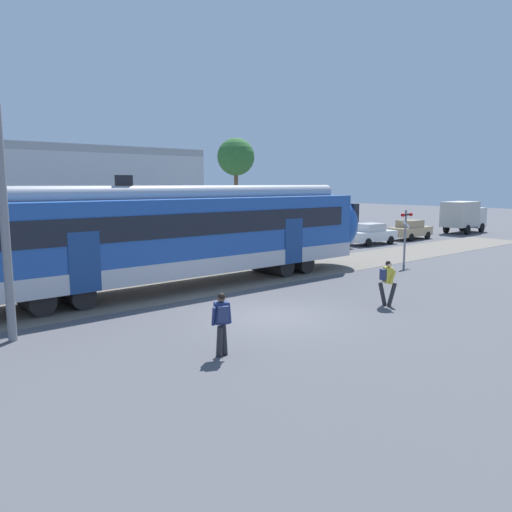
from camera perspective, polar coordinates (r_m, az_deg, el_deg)
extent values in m
plane|color=#515156|center=(16.85, 1.98, -6.89)|extent=(160.00, 160.00, 0.00)
cube|color=silver|center=(21.54, -8.02, -0.76)|extent=(18.00, 3.06, 0.70)
cube|color=#2351A3|center=(21.36, -8.10, 3.34)|extent=(18.00, 3.00, 2.40)
cube|color=black|center=(20.07, -5.82, 3.65)|extent=(16.56, 0.03, 0.90)
cube|color=navy|center=(23.30, 4.34, 1.71)|extent=(1.10, 0.04, 2.10)
cube|color=navy|center=(17.91, -18.98, -0.71)|extent=(1.10, 0.04, 2.10)
cylinder|color=#A4A4A9|center=(21.29, -8.18, 7.05)|extent=(17.64, 0.70, 0.70)
cube|color=black|center=(19.99, -14.87, 8.36)|extent=(0.70, 0.12, 0.40)
cylinder|color=black|center=(25.48, 4.07, -0.67)|extent=(0.90, 2.40, 0.90)
cylinder|color=black|center=(24.53, 1.72, -1.00)|extent=(0.90, 2.40, 0.90)
cylinder|color=black|center=(19.57, -20.22, -3.91)|extent=(0.90, 2.40, 0.90)
cylinder|color=black|center=(19.16, -24.16, -4.38)|extent=(0.90, 2.40, 0.90)
ellipsoid|color=#2351A3|center=(27.63, 9.00, 3.70)|extent=(1.80, 2.85, 2.95)
cube|color=black|center=(27.85, 9.51, 4.97)|extent=(0.40, 2.40, 1.00)
cylinder|color=#28282D|center=(13.18, -3.69, -9.31)|extent=(0.28, 0.38, 0.87)
cylinder|color=#28282D|center=(12.88, -4.19, -9.73)|extent=(0.28, 0.38, 0.87)
cube|color=navy|center=(12.83, -3.97, -6.50)|extent=(0.43, 0.36, 0.56)
cylinder|color=navy|center=(12.72, -4.86, -6.87)|extent=(0.18, 0.26, 0.52)
cylinder|color=navy|center=(12.97, -3.09, -6.56)|extent=(0.18, 0.26, 0.52)
sphere|color=brown|center=(12.75, -4.01, -4.78)|extent=(0.22, 0.22, 0.22)
sphere|color=black|center=(12.73, -3.99, -4.67)|extent=(0.20, 0.20, 0.20)
cube|color=navy|center=(12.65, -3.79, -6.61)|extent=(0.32, 0.26, 0.40)
cylinder|color=#28282D|center=(18.73, 15.26, -4.27)|extent=(0.38, 0.30, 0.87)
cylinder|color=#28282D|center=(18.77, 14.25, -4.21)|extent=(0.38, 0.30, 0.87)
cube|color=gold|center=(18.61, 14.84, -2.11)|extent=(0.38, 0.43, 0.56)
cylinder|color=gold|center=(18.78, 14.32, -2.15)|extent=(0.26, 0.20, 0.52)
cylinder|color=gold|center=(18.46, 15.36, -2.37)|extent=(0.26, 0.20, 0.52)
sphere|color=beige|center=(18.56, 14.94, -0.92)|extent=(0.22, 0.22, 0.22)
sphere|color=black|center=(18.54, 14.89, -0.83)|extent=(0.20, 0.20, 0.20)
cube|color=navy|center=(18.53, 14.34, -2.07)|extent=(0.27, 0.32, 0.40)
cube|color=#B7BABF|center=(33.72, 7.95, 1.79)|extent=(4.01, 1.67, 0.68)
cube|color=#A1A3A8|center=(33.55, 7.80, 2.83)|extent=(1.91, 1.45, 0.56)
cube|color=black|center=(34.26, 8.86, 2.85)|extent=(0.13, 1.37, 0.48)
cylinder|color=black|center=(35.20, 8.34, 1.50)|extent=(0.60, 0.20, 0.60)
cylinder|color=black|center=(34.20, 10.30, 1.25)|extent=(0.60, 0.20, 0.60)
cylinder|color=black|center=(33.39, 5.53, 1.18)|extent=(0.60, 0.20, 0.60)
cylinder|color=black|center=(32.33, 7.51, 0.91)|extent=(0.60, 0.20, 0.60)
cube|color=silver|center=(37.30, 13.01, 2.27)|extent=(4.08, 1.85, 0.68)
cube|color=silver|center=(37.12, 12.89, 3.21)|extent=(1.97, 1.54, 0.56)
cube|color=black|center=(37.86, 13.82, 3.22)|extent=(0.19, 1.37, 0.48)
cylinder|color=black|center=(38.77, 13.29, 1.98)|extent=(0.61, 0.23, 0.60)
cylinder|color=black|center=(37.80, 15.11, 1.76)|extent=(0.61, 0.23, 0.60)
cylinder|color=black|center=(36.91, 10.83, 1.75)|extent=(0.61, 0.23, 0.60)
cylinder|color=black|center=(35.89, 12.67, 1.51)|extent=(0.61, 0.23, 0.60)
cube|color=tan|center=(41.55, 17.25, 2.71)|extent=(4.05, 1.77, 0.68)
cube|color=#9D8662|center=(41.37, 17.18, 3.55)|extent=(1.94, 1.50, 0.56)
cube|color=black|center=(42.19, 17.85, 3.56)|extent=(0.16, 1.37, 0.48)
cylinder|color=black|center=(43.04, 17.20, 2.44)|extent=(0.61, 0.22, 0.60)
cylinder|color=black|center=(42.26, 19.01, 2.26)|extent=(0.61, 0.22, 0.60)
cylinder|color=black|center=(40.94, 15.40, 2.23)|extent=(0.61, 0.22, 0.60)
cylinder|color=black|center=(40.13, 17.27, 2.04)|extent=(0.61, 0.22, 0.60)
cube|color=beige|center=(50.20, 23.48, 4.08)|extent=(1.89, 1.99, 1.80)
cube|color=black|center=(51.02, 23.92, 4.45)|extent=(0.12, 1.71, 0.70)
cube|color=#BCB7AD|center=(47.90, 22.29, 4.45)|extent=(3.69, 2.17, 2.20)
cylinder|color=black|center=(50.63, 22.49, 3.14)|extent=(0.85, 0.28, 0.84)
cylinder|color=black|center=(49.91, 24.36, 2.97)|extent=(0.85, 0.28, 0.84)
cylinder|color=black|center=(47.96, 20.92, 2.97)|extent=(0.85, 0.28, 0.84)
cylinder|color=black|center=(47.15, 22.99, 2.78)|extent=(0.85, 0.28, 0.84)
cylinder|color=gray|center=(15.32, -26.78, 3.06)|extent=(0.24, 0.24, 6.50)
cylinder|color=gray|center=(28.15, 16.66, 2.01)|extent=(0.11, 0.11, 3.00)
cube|color=black|center=(28.04, 16.77, 4.55)|extent=(0.80, 0.10, 0.10)
sphere|color=red|center=(27.69, 16.43, 4.52)|extent=(0.20, 0.20, 0.20)
sphere|color=red|center=(28.33, 17.29, 4.56)|extent=(0.20, 0.20, 0.20)
cube|color=white|center=(28.06, 16.77, 3.52)|extent=(0.72, 0.03, 0.48)
cube|color=beige|center=(29.27, -22.67, 4.89)|extent=(16.88, 5.00, 6.00)
cube|color=#A7A39B|center=(29.29, -23.03, 11.15)|extent=(16.88, 5.00, 0.40)
cylinder|color=brown|center=(39.43, -2.28, 5.83)|extent=(0.32, 0.32, 5.45)
sphere|color=#2D662D|center=(39.45, -2.32, 11.27)|extent=(2.90, 2.90, 2.90)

